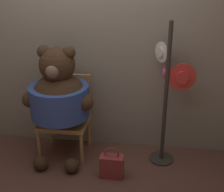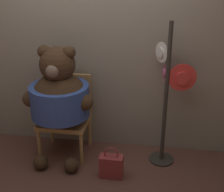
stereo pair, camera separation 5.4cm
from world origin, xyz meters
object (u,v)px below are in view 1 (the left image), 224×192
Objects in this scene: chair at (66,112)px; teddy_bear at (59,97)px; hat_display_rack at (168,96)px; handbag_on_ground at (112,166)px.

teddy_bear is (-0.01, -0.16, 0.26)m from chair.
hat_display_rack is at bearing -2.27° from chair.
hat_display_rack is 0.96m from handbag_on_ground.
hat_display_rack reaches higher than handbag_on_ground.
chair is 0.70× the size of teddy_bear.
handbag_on_ground is (-0.56, -0.41, -0.66)m from hat_display_rack.
chair is 1.20m from hat_display_rack.
hat_display_rack is at bearing 36.64° from handbag_on_ground.
handbag_on_ground is at bearing -143.36° from hat_display_rack.
hat_display_rack is 4.41× the size of handbag_on_ground.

